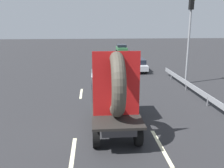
{
  "coord_description": "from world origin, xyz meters",
  "views": [
    {
      "loc": [
        -0.76,
        -10.88,
        4.94
      ],
      "look_at": [
        0.19,
        0.9,
        1.92
      ],
      "focal_mm": 39.96,
      "sensor_mm": 36.0,
      "label": 1
    }
  ],
  "objects_px": {
    "oncoming_car": "(122,48)",
    "distant_sedan": "(137,64)",
    "traffic_light": "(190,30)",
    "flatbed_truck": "(113,91)"
  },
  "relations": [
    {
      "from": "oncoming_car",
      "to": "distant_sedan",
      "type": "bearing_deg",
      "value": -91.29
    },
    {
      "from": "distant_sedan",
      "to": "traffic_light",
      "type": "distance_m",
      "value": 7.13
    },
    {
      "from": "traffic_light",
      "to": "oncoming_car",
      "type": "relative_size",
      "value": 1.83
    },
    {
      "from": "flatbed_truck",
      "to": "distant_sedan",
      "type": "bearing_deg",
      "value": 75.17
    },
    {
      "from": "traffic_light",
      "to": "oncoming_car",
      "type": "xyz_separation_m",
      "value": [
        -2.72,
        21.35,
        -3.63
      ]
    },
    {
      "from": "flatbed_truck",
      "to": "distant_sedan",
      "type": "relative_size",
      "value": 1.31
    },
    {
      "from": "distant_sedan",
      "to": "oncoming_car",
      "type": "distance_m",
      "value": 16.02
    },
    {
      "from": "distant_sedan",
      "to": "oncoming_car",
      "type": "xyz_separation_m",
      "value": [
        0.36,
        16.01,
        -0.03
      ]
    },
    {
      "from": "traffic_light",
      "to": "oncoming_car",
      "type": "height_order",
      "value": "traffic_light"
    },
    {
      "from": "oncoming_car",
      "to": "traffic_light",
      "type": "bearing_deg",
      "value": -82.73
    }
  ]
}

